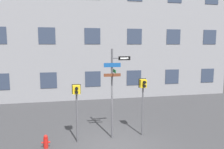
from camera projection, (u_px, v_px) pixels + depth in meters
The scene contains 6 objects.
ground_plane at pixel (115, 146), 9.55m from camera, with size 60.00×60.00×0.00m, color #38383A.
building_facade at pixel (92, 14), 17.11m from camera, with size 24.00×0.64×13.58m.
street_sign_pole at pixel (113, 86), 10.08m from camera, with size 1.26×1.06×4.22m.
pedestrian_signal_left at pixel (77, 97), 9.66m from camera, with size 0.39×0.40×2.65m.
pedestrian_signal_right at pixel (143, 92), 10.41m from camera, with size 0.35×0.40×2.79m.
fire_hydrant at pixel (46, 142), 9.33m from camera, with size 0.36×0.20×0.59m.
Camera 1 is at (-1.94, -8.85, 4.36)m, focal length 35.00 mm.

